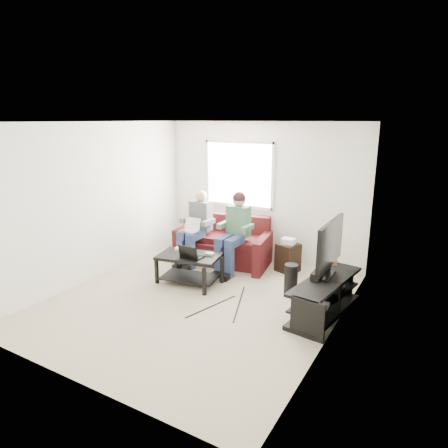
# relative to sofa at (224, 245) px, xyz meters

# --- Properties ---
(floor) EXTENTS (4.50, 4.50, 0.00)m
(floor) POSITION_rel_sofa_xyz_m (0.52, -1.67, -0.32)
(floor) COLOR #C3B098
(floor) RESTS_ON ground
(ceiling) EXTENTS (4.50, 4.50, 0.00)m
(ceiling) POSITION_rel_sofa_xyz_m (0.52, -1.67, 2.28)
(ceiling) COLOR white
(ceiling) RESTS_ON wall_back
(wall_back) EXTENTS (4.50, 0.00, 4.50)m
(wall_back) POSITION_rel_sofa_xyz_m (0.52, 0.58, 0.98)
(wall_back) COLOR white
(wall_back) RESTS_ON floor
(wall_front) EXTENTS (4.50, 0.00, 4.50)m
(wall_front) POSITION_rel_sofa_xyz_m (0.52, -3.92, 0.98)
(wall_front) COLOR white
(wall_front) RESTS_ON floor
(wall_left) EXTENTS (0.00, 4.50, 4.50)m
(wall_left) POSITION_rel_sofa_xyz_m (-1.48, -1.67, 0.98)
(wall_left) COLOR white
(wall_left) RESTS_ON floor
(wall_right) EXTENTS (0.00, 4.50, 4.50)m
(wall_right) POSITION_rel_sofa_xyz_m (2.52, -1.67, 0.98)
(wall_right) COLOR white
(wall_right) RESTS_ON floor
(window) EXTENTS (1.48, 0.04, 1.28)m
(window) POSITION_rel_sofa_xyz_m (0.02, 0.56, 1.28)
(window) COLOR white
(window) RESTS_ON wall_back
(sofa) EXTENTS (1.97, 1.11, 0.86)m
(sofa) POSITION_rel_sofa_xyz_m (0.00, 0.00, 0.00)
(sofa) COLOR #4B1412
(sofa) RESTS_ON floor
(person_left) EXTENTS (0.40, 0.71, 1.36)m
(person_left) POSITION_rel_sofa_xyz_m (-0.40, -0.32, 0.43)
(person_left) COLOR navy
(person_left) RESTS_ON sofa
(person_right) EXTENTS (0.40, 0.71, 1.40)m
(person_right) POSITION_rel_sofa_xyz_m (0.40, -0.30, 0.49)
(person_right) COLOR navy
(person_right) RESTS_ON sofa
(laptop_silver) EXTENTS (0.37, 0.30, 0.24)m
(laptop_silver) POSITION_rel_sofa_xyz_m (-0.40, -0.53, 0.41)
(laptop_silver) COLOR silver
(laptop_silver) RESTS_ON person_left
(coffee_table) EXTENTS (1.09, 0.79, 0.49)m
(coffee_table) POSITION_rel_sofa_xyz_m (0.05, -1.22, 0.05)
(coffee_table) COLOR black
(coffee_table) RESTS_ON floor
(laptop_black) EXTENTS (0.38, 0.31, 0.24)m
(laptop_black) POSITION_rel_sofa_xyz_m (0.17, -1.30, 0.30)
(laptop_black) COLOR black
(laptop_black) RESTS_ON coffee_table
(controller_a) EXTENTS (0.16, 0.12, 0.04)m
(controller_a) POSITION_rel_sofa_xyz_m (-0.23, -1.10, 0.20)
(controller_a) COLOR silver
(controller_a) RESTS_ON coffee_table
(controller_b) EXTENTS (0.16, 0.13, 0.04)m
(controller_b) POSITION_rel_sofa_xyz_m (-0.05, -1.04, 0.20)
(controller_b) COLOR black
(controller_b) RESTS_ON coffee_table
(controller_c) EXTENTS (0.15, 0.10, 0.04)m
(controller_c) POSITION_rel_sofa_xyz_m (0.35, -1.07, 0.20)
(controller_c) COLOR gray
(controller_c) RESTS_ON coffee_table
(tv_stand) EXTENTS (0.66, 1.58, 0.51)m
(tv_stand) POSITION_rel_sofa_xyz_m (2.29, -1.16, -0.09)
(tv_stand) COLOR black
(tv_stand) RESTS_ON floor
(tv) EXTENTS (0.12, 1.10, 0.81)m
(tv) POSITION_rel_sofa_xyz_m (2.28, -1.06, 0.65)
(tv) COLOR black
(tv) RESTS_ON tv_stand
(soundbar) EXTENTS (0.12, 0.50, 0.10)m
(soundbar) POSITION_rel_sofa_xyz_m (2.17, -1.06, 0.24)
(soundbar) COLOR black
(soundbar) RESTS_ON tv_stand
(drink_cup) EXTENTS (0.08, 0.08, 0.12)m
(drink_cup) POSITION_rel_sofa_xyz_m (2.24, -0.53, 0.25)
(drink_cup) COLOR #A36B46
(drink_cup) RESTS_ON tv_stand
(console_white) EXTENTS (0.30, 0.22, 0.06)m
(console_white) POSITION_rel_sofa_xyz_m (2.29, -1.56, -0.02)
(console_white) COLOR silver
(console_white) RESTS_ON tv_stand
(console_grey) EXTENTS (0.34, 0.26, 0.08)m
(console_grey) POSITION_rel_sofa_xyz_m (2.29, -0.86, -0.01)
(console_grey) COLOR gray
(console_grey) RESTS_ON tv_stand
(console_black) EXTENTS (0.38, 0.30, 0.07)m
(console_black) POSITION_rel_sofa_xyz_m (2.29, -1.21, -0.02)
(console_black) COLOR black
(console_black) RESTS_ON tv_stand
(subwoofer) EXTENTS (0.21, 0.21, 0.48)m
(subwoofer) POSITION_rel_sofa_xyz_m (1.64, -0.76, -0.08)
(subwoofer) COLOR black
(subwoofer) RESTS_ON floor
(keyboard_floor) EXTENTS (0.29, 0.43, 0.02)m
(keyboard_floor) POSITION_rel_sofa_xyz_m (2.01, -1.39, -0.31)
(keyboard_floor) COLOR black
(keyboard_floor) RESTS_ON floor
(end_table) EXTENTS (0.34, 0.34, 0.61)m
(end_table) POSITION_rel_sofa_xyz_m (1.26, 0.11, -0.05)
(end_table) COLOR black
(end_table) RESTS_ON floor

